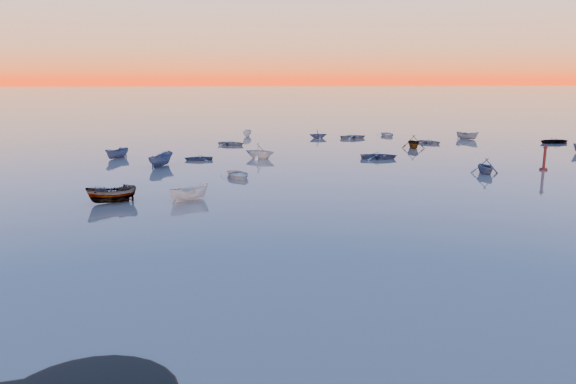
{
  "coord_description": "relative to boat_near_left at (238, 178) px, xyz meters",
  "views": [
    {
      "loc": [
        -3.96,
        -17.05,
        11.37
      ],
      "look_at": [
        -0.68,
        28.0,
        1.55
      ],
      "focal_mm": 35.0,
      "sensor_mm": 36.0,
      "label": 1
    }
  ],
  "objects": [
    {
      "name": "ground",
      "position": [
        5.03,
        57.12,
        0.0
      ],
      "size": [
        600.0,
        600.0,
        0.0
      ],
      "primitive_type": "plane",
      "color": "#695E57",
      "rests_on": "ground"
    },
    {
      "name": "moored_fleet",
      "position": [
        5.03,
        10.12,
        0.0
      ],
      "size": [
        124.0,
        58.0,
        1.2
      ],
      "primitive_type": null,
      "color": "white",
      "rests_on": "ground"
    },
    {
      "name": "boat_near_left",
      "position": [
        0.0,
        0.0,
        0.0
      ],
      "size": [
        4.71,
        3.13,
        1.09
      ],
      "primitive_type": "imported",
      "rotation": [
        0.0,
        0.0,
        0.33
      ],
      "color": "white",
      "rests_on": "ground"
    },
    {
      "name": "boat_near_center",
      "position": [
        -4.19,
        -10.54,
        0.0
      ],
      "size": [
        3.42,
        4.11,
        1.33
      ],
      "primitive_type": "imported",
      "rotation": [
        0.0,
        0.0,
        2.13
      ],
      "color": "white",
      "rests_on": "ground"
    },
    {
      "name": "boat_near_right",
      "position": [
        27.78,
        0.49,
        0.0
      ],
      "size": [
        3.87,
        1.81,
        1.34
      ],
      "primitive_type": "imported",
      "rotation": [
        0.0,
        0.0,
        3.12
      ],
      "color": "#38486B",
      "rests_on": "ground"
    },
    {
      "name": "channel_marker",
      "position": [
        35.48,
        2.18,
        1.25
      ],
      "size": [
        0.89,
        0.89,
        3.16
      ],
      "color": "#3E100D",
      "rests_on": "ground"
    }
  ]
}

